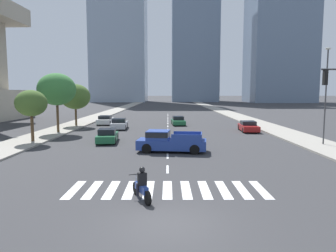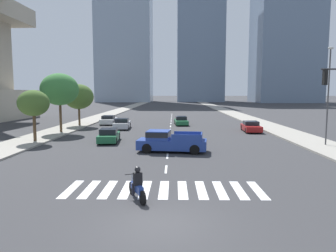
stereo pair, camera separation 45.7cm
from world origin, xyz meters
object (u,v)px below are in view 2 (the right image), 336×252
Objects in this scene: sedan_white_0 at (109,120)px; pickup_truck at (169,141)px; street_tree_second at (60,89)px; sedan_green_4 at (181,121)px; street_lamp_east at (328,89)px; street_tree_nearest at (33,103)px; sedan_red_2 at (251,127)px; motorcycle_trailing at (137,187)px; sedan_green_3 at (109,136)px; street_tree_third at (79,97)px; sedan_silver_1 at (122,124)px.

pickup_truck is at bearing -157.61° from sedan_white_0.
street_tree_second is at bearing 160.41° from sedan_white_0.
sedan_green_4 is 17.40m from street_tree_second.
street_lamp_east is 26.23m from street_tree_nearest.
motorcycle_trailing is at bearing -21.22° from sedan_red_2.
street_tree_nearest is at bearing -12.19° from pickup_truck.
street_lamp_east is at bearing -100.68° from sedan_green_3.
street_tree_second is at bearing -34.51° from pickup_truck.
street_tree_third is (-11.40, 29.14, 3.48)m from motorcycle_trailing.
sedan_green_4 is at bearing -29.20° from sedan_green_3.
sedan_green_3 is 0.97× the size of sedan_green_4.
sedan_green_4 is (2.60, 31.45, -0.02)m from motorcycle_trailing.
sedan_white_0 is 0.81× the size of street_tree_third.
sedan_white_0 is 0.55× the size of street_lamp_east.
sedan_white_0 is at bearing 140.96° from street_lamp_east.
sedan_white_0 is 20.58m from sedan_red_2.
sedan_white_0 is 6.47m from sedan_silver_1.
pickup_truck is at bearing -168.75° from street_lamp_east.
sedan_green_3 reaches higher than sedan_white_0.
sedan_red_2 is at bearing 4.43° from street_tree_second.
street_lamp_east reaches higher than sedan_green_4.
street_tree_second is 7.07m from street_tree_third.
sedan_green_4 is at bearing -87.17° from pickup_truck.
street_lamp_east is at bearing -71.80° from motorcycle_trailing.
sedan_green_3 reaches higher than sedan_red_2.
sedan_green_3 is at bearing -8.76° from motorcycle_trailing.
street_tree_third is at bearing 64.23° from sedan_silver_1.
sedan_red_2 is 1.00× the size of sedan_green_3.
sedan_green_4 is (7.69, 4.99, -0.06)m from sedan_silver_1.
sedan_red_2 is 0.97× the size of sedan_green_4.
sedan_green_3 is at bearing -62.82° from street_tree_third.
street_lamp_east reaches higher than street_tree_nearest.
sedan_silver_1 is 9.17m from sedan_green_4.
street_tree_third is (0.00, 13.74, 0.41)m from street_tree_nearest.
pickup_truck is 14.43m from street_lamp_east.
sedan_red_2 is at bearing -120.05° from pickup_truck.
sedan_green_3 is at bearing 174.03° from street_lamp_east.
sedan_red_2 is (15.86, -2.62, -0.04)m from sedan_silver_1.
street_tree_second is at bearing 162.25° from street_lamp_east.
pickup_truck is 1.26× the size of sedan_red_2.
motorcycle_trailing is 0.41× the size of street_tree_nearest.
sedan_green_3 is at bearing 3.16° from street_tree_nearest.
sedan_green_4 is at bearing -129.87° from sedan_red_2.
sedan_red_2 is at bearing 43.23° from sedan_green_4.
pickup_truck is 7.41m from sedan_green_3.
sedan_red_2 is 0.79× the size of street_tree_third.
sedan_green_3 is (-5.72, 4.72, -0.22)m from pickup_truck.
street_tree_nearest is 6.86m from street_tree_second.
sedan_white_0 is at bearing 42.45° from street_tree_third.
sedan_silver_1 is 0.66× the size of street_tree_second.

